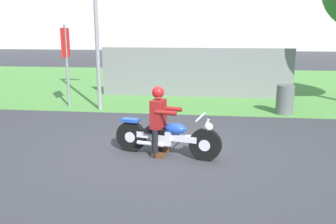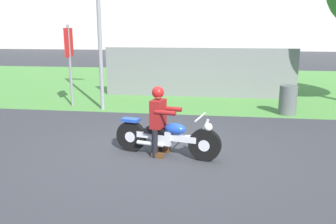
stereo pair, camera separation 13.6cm
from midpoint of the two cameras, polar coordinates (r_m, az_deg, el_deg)
The scene contains 7 objects.
ground at distance 7.30m, azimuth -1.23°, elevation -6.49°, with size 120.00×120.00×0.00m, color #38383D.
grass_verge at distance 16.27m, azimuth 4.05°, elevation 4.63°, with size 60.00×12.00×0.01m, color #549342.
motorcycle_lead at distance 6.98m, azimuth 0.38°, elevation -4.07°, with size 2.17×0.79×0.87m.
rider_lead at distance 6.93m, azimuth -0.92°, elevation -0.56°, with size 0.62×0.54×1.40m.
trash_can at distance 10.93m, azimuth 19.23°, elevation 1.83°, with size 0.51×0.51×0.86m, color #595E5B.
sign_banner at distance 11.70m, azimuth -15.40°, elevation 9.22°, with size 0.08×0.60×2.60m.
fence_segment at distance 12.99m, azimuth 5.31°, elevation 6.36°, with size 7.00×0.06×1.80m, color slate.
Camera 2 is at (1.19, -6.76, 2.49)m, focal length 37.53 mm.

